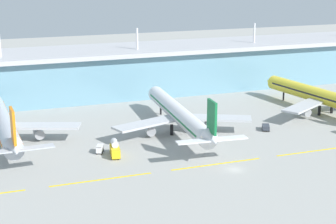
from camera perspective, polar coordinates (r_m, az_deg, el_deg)
name	(u,v)px	position (r m, az deg, el deg)	size (l,w,h in m)	color
ground_plane	(234,169)	(156.45, 6.92, -5.95)	(600.00, 600.00, 0.00)	#9E9E99
terminal_building	(134,70)	(242.15, -3.57, 4.37)	(288.00, 34.00, 29.45)	#6693A8
airliner_near	(3,124)	(183.05, -16.77, -1.19)	(48.77, 69.40, 18.90)	#ADB2BC
airliner_middle	(180,115)	(185.70, 1.21, -0.28)	(48.67, 71.44, 18.90)	silver
airliner_far	(324,97)	(218.21, 15.89, 1.51)	(48.27, 67.95, 18.90)	yellow
taxiway_stripe_mid_west	(102,180)	(149.40, -6.93, -6.99)	(28.00, 0.70, 0.04)	yellow
taxiway_stripe_centre	(217,164)	(159.78, 5.07, -5.42)	(28.00, 0.70, 0.04)	yellow
taxiway_stripe_mid_east	(316,151)	(176.21, 15.17, -3.90)	(28.00, 0.70, 0.04)	yellow
fuel_truck	(115,149)	(165.46, -5.54, -3.86)	(3.70, 7.52, 4.95)	gold
pushback_tug	(266,127)	(193.09, 10.13, -1.56)	(4.11, 5.01, 1.85)	#333842
baggage_cart	(100,149)	(169.11, -7.11, -3.84)	(3.14, 4.02, 2.48)	silver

